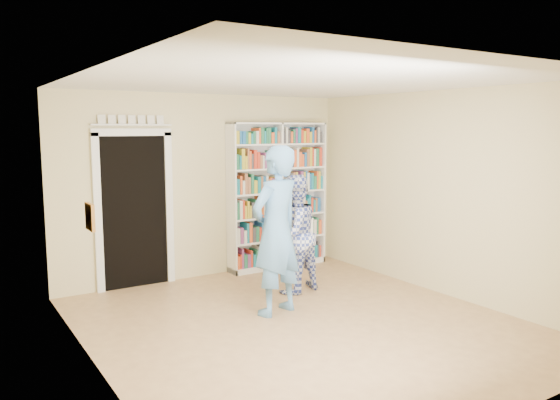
% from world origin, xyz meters
% --- Properties ---
extents(floor, '(5.00, 5.00, 0.00)m').
position_xyz_m(floor, '(0.00, 0.00, 0.00)').
color(floor, '#9E734C').
rests_on(floor, ground).
extents(ceiling, '(5.00, 5.00, 0.00)m').
position_xyz_m(ceiling, '(0.00, 0.00, 2.70)').
color(ceiling, white).
rests_on(ceiling, wall_back).
extents(wall_back, '(4.50, 0.00, 4.50)m').
position_xyz_m(wall_back, '(0.00, 2.50, 1.35)').
color(wall_back, beige).
rests_on(wall_back, floor).
extents(wall_left, '(0.00, 5.00, 5.00)m').
position_xyz_m(wall_left, '(-2.25, 0.00, 1.35)').
color(wall_left, beige).
rests_on(wall_left, floor).
extents(wall_right, '(0.00, 5.00, 5.00)m').
position_xyz_m(wall_right, '(2.25, 0.00, 1.35)').
color(wall_right, beige).
rests_on(wall_right, floor).
extents(bookshelf, '(1.67, 0.31, 2.29)m').
position_xyz_m(bookshelf, '(1.15, 2.34, 1.16)').
color(bookshelf, white).
rests_on(bookshelf, floor).
extents(doorway, '(1.10, 0.08, 2.43)m').
position_xyz_m(doorway, '(-1.10, 2.48, 1.18)').
color(doorway, black).
rests_on(doorway, floor).
extents(wall_art, '(0.03, 0.25, 0.25)m').
position_xyz_m(wall_art, '(-2.23, 0.20, 1.40)').
color(wall_art, brown).
rests_on(wall_art, wall_left).
extents(man_blue, '(0.84, 0.66, 2.01)m').
position_xyz_m(man_blue, '(-0.05, 0.48, 1.00)').
color(man_blue, '#588FC4').
rests_on(man_blue, floor).
extents(man_plaid, '(0.89, 0.76, 1.59)m').
position_xyz_m(man_plaid, '(0.61, 1.09, 0.80)').
color(man_plaid, '#32449A').
rests_on(man_plaid, floor).
extents(paper_sheet, '(0.17, 0.08, 0.26)m').
position_xyz_m(paper_sheet, '(0.76, 0.92, 0.88)').
color(paper_sheet, white).
rests_on(paper_sheet, man_plaid).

